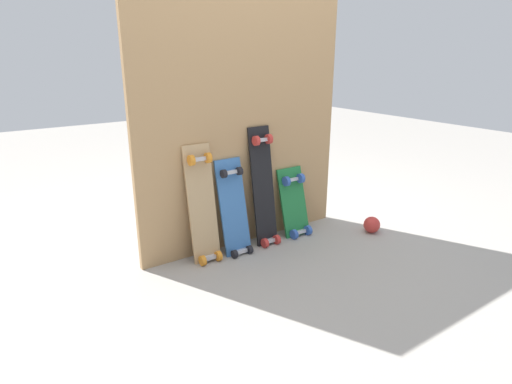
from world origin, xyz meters
TOP-DOWN VIEW (x-y plane):
  - ground_plane at (0.00, 0.00)m, footprint 12.00×12.00m
  - plywood_wall_panel at (0.00, 0.07)m, footprint 1.57×0.04m
  - skateboard_natural at (-0.38, -0.03)m, footprint 0.19×0.19m
  - skateboard_blue at (-0.16, -0.04)m, footprint 0.19×0.21m
  - skateboard_black at (0.09, -0.03)m, footprint 0.17×0.20m
  - skateboard_green at (0.37, -0.04)m, footprint 0.22×0.21m
  - rubber_ball at (0.86, -0.37)m, footprint 0.12×0.12m

SIDE VIEW (x-z plane):
  - ground_plane at x=0.00m, z-range 0.00..0.00m
  - rubber_ball at x=0.86m, z-range 0.00..0.12m
  - skateboard_green at x=0.37m, z-range -0.06..0.49m
  - skateboard_blue at x=-0.16m, z-range -0.07..0.64m
  - skateboard_natural at x=-0.38m, z-range -0.06..0.76m
  - skateboard_black at x=0.09m, z-range -0.06..0.82m
  - plywood_wall_panel at x=0.00m, z-range 0.00..1.70m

